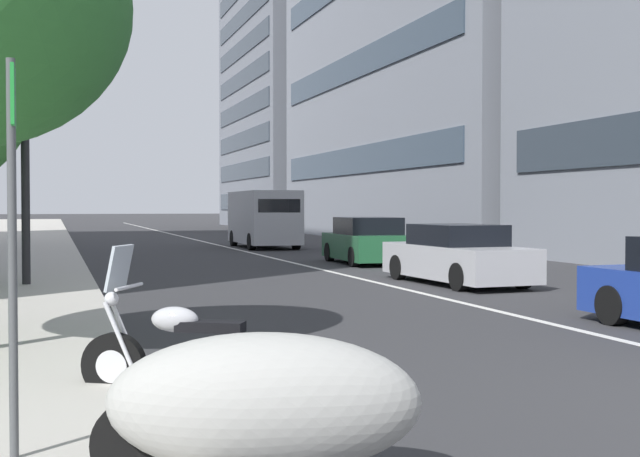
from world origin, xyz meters
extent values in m
cube|color=silver|center=(35.00, 0.00, 0.00)|extent=(110.00, 0.16, 0.01)
ellipsoid|color=#9E9E99|center=(0.22, 6.12, 0.56)|extent=(1.37, 2.20, 0.92)
cylinder|color=black|center=(0.46, 6.90, 0.30)|extent=(0.28, 0.61, 0.60)
cylinder|color=black|center=(3.16, 6.87, 0.31)|extent=(0.40, 0.61, 0.63)
cylinder|color=silver|center=(3.16, 6.87, 0.31)|extent=(0.26, 0.34, 0.31)
cylinder|color=black|center=(2.42, 5.48, 0.31)|extent=(0.40, 0.61, 0.63)
cylinder|color=silver|center=(2.42, 5.48, 0.31)|extent=(0.26, 0.34, 0.31)
cube|color=silver|center=(2.79, 6.17, 0.30)|extent=(0.41, 0.46, 0.28)
cube|color=black|center=(2.71, 6.02, 0.71)|extent=(0.50, 0.67, 0.10)
ellipsoid|color=#B2B2B7|center=(2.87, 6.32, 0.77)|extent=(0.43, 0.52, 0.24)
cylinder|color=silver|center=(3.06, 6.83, 0.62)|extent=(0.19, 0.30, 0.64)
cylinder|color=silver|center=(3.19, 6.76, 0.62)|extent=(0.19, 0.30, 0.64)
cylinder|color=silver|center=(3.09, 6.73, 1.07)|extent=(0.55, 0.32, 0.04)
sphere|color=silver|center=(3.17, 6.88, 0.95)|extent=(0.14, 0.14, 0.14)
cube|color=#B2BCC6|center=(3.14, 6.81, 1.25)|extent=(0.44, 0.31, 0.44)
cylinder|color=silver|center=(2.78, 5.86, 0.19)|extent=(0.40, 0.65, 0.16)
cylinder|color=black|center=(5.84, -0.83, 0.31)|extent=(0.63, 0.24, 0.62)
cube|color=#B7B7BC|center=(12.77, -1.69, 0.53)|extent=(4.70, 1.95, 0.77)
cube|color=black|center=(12.77, -1.69, 1.17)|extent=(2.24, 1.70, 0.49)
cylinder|color=black|center=(14.25, -0.83, 0.31)|extent=(0.63, 0.25, 0.62)
cylinder|color=black|center=(14.33, -2.42, 0.31)|extent=(0.63, 0.25, 0.62)
cylinder|color=black|center=(11.21, -0.97, 0.31)|extent=(0.63, 0.25, 0.62)
cylinder|color=black|center=(11.28, -2.55, 0.31)|extent=(0.63, 0.25, 0.62)
cube|color=#236038|center=(20.00, -2.16, 0.55)|extent=(4.24, 2.04, 0.80)
cube|color=black|center=(19.85, -2.16, 1.22)|extent=(2.28, 1.80, 0.54)
cylinder|color=black|center=(21.41, -1.39, 0.31)|extent=(0.63, 0.25, 0.62)
cylinder|color=black|center=(21.33, -3.07, 0.31)|extent=(0.63, 0.25, 0.62)
cylinder|color=black|center=(18.67, -1.26, 0.31)|extent=(0.63, 0.25, 0.62)
cylinder|color=black|center=(18.59, -2.94, 0.31)|extent=(0.63, 0.25, 0.62)
cube|color=#B7B7BC|center=(30.97, -1.48, 1.36)|extent=(5.81, 2.24, 2.28)
cube|color=black|center=(28.10, -1.43, 1.86)|extent=(0.07, 1.80, 0.56)
cylinder|color=black|center=(32.95, -0.54, 0.36)|extent=(0.72, 0.27, 0.72)
cylinder|color=black|center=(32.91, -2.48, 0.36)|extent=(0.72, 0.27, 0.72)
cylinder|color=black|center=(29.02, -0.47, 0.36)|extent=(0.72, 0.27, 0.72)
cylinder|color=black|center=(28.99, -2.41, 0.36)|extent=(0.72, 0.27, 0.72)
cylinder|color=#47494C|center=(0.90, 7.67, 1.49)|extent=(0.06, 0.06, 2.68)
cube|color=#1E8C33|center=(0.90, 7.66, 2.58)|extent=(0.32, 0.02, 0.40)
cylinder|color=#232326|center=(14.14, 7.98, 4.43)|extent=(0.18, 0.18, 8.56)
cube|color=gold|center=(13.79, 7.98, 4.41)|extent=(0.56, 0.03, 1.10)
cube|color=gold|center=(14.49, 7.98, 4.41)|extent=(0.56, 0.03, 1.10)
cube|color=#384756|center=(38.32, -8.48, 4.38)|extent=(25.69, 0.08, 1.50)
cube|color=#384756|center=(38.32, -8.48, 9.60)|extent=(25.69, 0.08, 1.50)
cube|color=slate|center=(67.18, -17.30, 14.12)|extent=(21.55, 17.55, 28.24)
cube|color=#2D3842|center=(67.18, -8.48, 2.26)|extent=(19.40, 0.08, 1.50)
cube|color=#2D3842|center=(67.18, -8.48, 4.96)|extent=(19.40, 0.08, 1.50)
cube|color=#2D3842|center=(67.18, -8.48, 7.66)|extent=(19.40, 0.08, 1.50)
cube|color=#2D3842|center=(67.18, -8.48, 10.36)|extent=(19.40, 0.08, 1.50)
cube|color=#2D3842|center=(67.18, -8.48, 13.05)|extent=(19.40, 0.08, 1.50)
cube|color=#2D3842|center=(67.18, -8.48, 15.75)|extent=(19.40, 0.08, 1.50)
cube|color=#2D3842|center=(67.18, -8.48, 18.45)|extent=(19.40, 0.08, 1.50)
camera|label=1|loc=(-5.01, 7.41, 1.84)|focal=46.80mm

